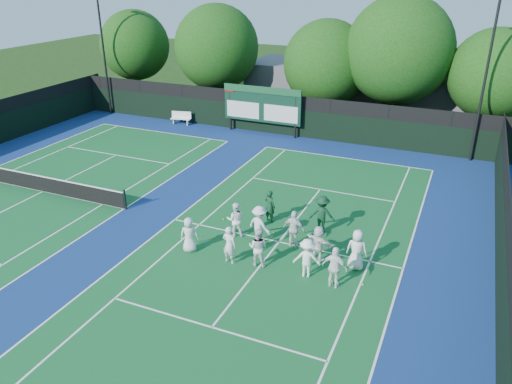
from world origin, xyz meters
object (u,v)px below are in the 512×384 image
at_px(bench, 181,117).
at_px(coach_left, 270,206).
at_px(tennis_net, 42,183).
at_px(scoreboard, 262,105).

height_order(bench, coach_left, coach_left).
bearing_deg(tennis_net, coach_left, 7.63).
xyz_separation_m(scoreboard, bench, (-6.84, -0.21, -1.65)).
height_order(scoreboard, coach_left, scoreboard).
bearing_deg(bench, coach_left, -44.90).
xyz_separation_m(scoreboard, coach_left, (5.86, -12.87, -1.37)).
relative_size(scoreboard, coach_left, 3.67).
relative_size(scoreboard, tennis_net, 0.53).
distance_m(bench, coach_left, 17.93).
bearing_deg(scoreboard, bench, -178.22).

